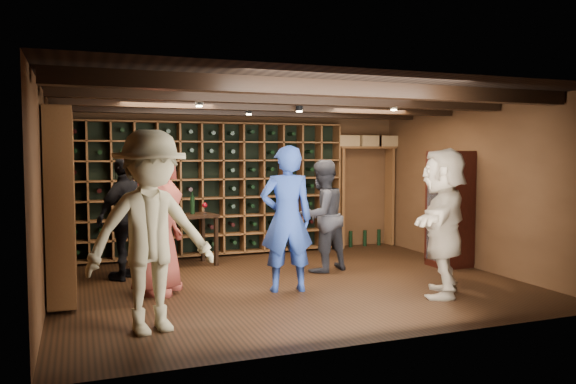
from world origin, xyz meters
name	(u,v)px	position (x,y,z in m)	size (l,w,h in m)	color
ground	(289,283)	(0.00, 0.00, 0.00)	(6.00, 6.00, 0.00)	black
room_shell	(288,102)	(0.00, 0.05, 2.42)	(6.00, 6.00, 6.00)	#4E301A
wine_rack_back	(211,189)	(-0.52, 2.33, 1.15)	(4.65, 0.30, 2.20)	brown
wine_rack_left	(62,199)	(-2.83, 0.82, 1.15)	(0.30, 2.65, 2.20)	brown
crate_shelf	(366,163)	(2.41, 2.32, 1.57)	(1.20, 0.32, 2.07)	brown
display_cabinet	(450,211)	(2.71, 0.20, 0.86)	(0.55, 0.50, 1.75)	black
man_blue_shirt	(287,219)	(-0.18, -0.38, 0.92)	(0.67, 0.44, 1.84)	navy
man_grey_suit	(322,216)	(0.72, 0.56, 0.83)	(0.80, 0.62, 1.65)	black
guest_red_floral	(156,215)	(-1.73, 0.10, 0.97)	(0.95, 0.62, 1.95)	maroon
guest_woman_black	(127,218)	(-2.02, 1.03, 0.85)	(1.00, 0.41, 1.70)	black
guest_khaki	(151,232)	(-1.98, -1.44, 0.99)	(1.27, 0.73, 1.97)	gray
guest_beige	(443,222)	(1.55, -1.24, 0.91)	(1.68, 0.53, 1.81)	tan
tasting_table	(181,221)	(-1.18, 1.59, 0.72)	(1.17, 0.80, 1.08)	black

